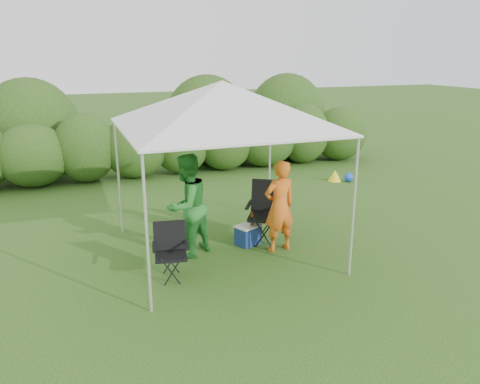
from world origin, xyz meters
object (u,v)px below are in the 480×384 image
object	(u,v)px
woman	(187,206)
cooler	(248,234)
man	(279,206)
chair_right	(267,208)
chair_left	(170,247)
canopy	(222,105)

from	to	relation	value
woman	cooler	bearing A→B (deg)	149.50
man	chair_right	bearing A→B (deg)	-94.93
man	cooler	bearing A→B (deg)	-52.54
chair_left	man	world-z (taller)	man
canopy	cooler	distance (m)	2.34
canopy	cooler	xyz separation A→B (m)	(0.50, 0.14, -2.28)
chair_right	chair_left	size ratio (longest dim) A/B	1.29
chair_right	man	world-z (taller)	man
canopy	chair_left	distance (m)	2.32
canopy	chair_left	xyz separation A→B (m)	(-1.03, -0.61, -1.99)
canopy	chair_right	xyz separation A→B (m)	(0.88, 0.21, -1.85)
canopy	cooler	bearing A→B (deg)	16.10
woman	chair_left	bearing A→B (deg)	23.68
chair_right	canopy	bearing A→B (deg)	-135.38
canopy	man	distance (m)	1.92
man	canopy	bearing A→B (deg)	-23.21
man	cooler	size ratio (longest dim) A/B	3.06
canopy	chair_right	bearing A→B (deg)	13.09
chair_left	cooler	distance (m)	1.73
chair_left	cooler	world-z (taller)	chair_left
chair_left	man	distance (m)	1.98
woman	cooler	xyz separation A→B (m)	(1.09, 0.06, -0.68)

